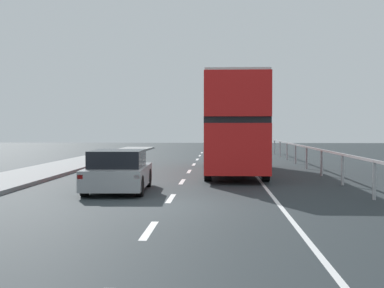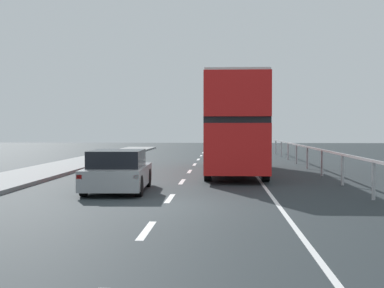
% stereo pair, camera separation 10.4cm
% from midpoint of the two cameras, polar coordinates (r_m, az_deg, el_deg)
% --- Properties ---
extents(ground_plane, '(74.22, 120.00, 0.10)m').
position_cam_midpoint_polar(ground_plane, '(14.06, -2.78, -6.95)').
color(ground_plane, '#252C2F').
extents(lane_paint_markings, '(3.19, 46.00, 0.01)m').
position_cam_midpoint_polar(lane_paint_markings, '(22.75, 4.44, -3.49)').
color(lane_paint_markings, silver).
rests_on(lane_paint_markings, ground).
extents(bridge_side_railing, '(0.10, 42.00, 1.16)m').
position_cam_midpoint_polar(bridge_side_railing, '(23.28, 14.26, -1.09)').
color(bridge_side_railing, '#ACABAF').
rests_on(bridge_side_railing, ground).
extents(double_decker_bus_red, '(2.57, 11.34, 4.28)m').
position_cam_midpoint_polar(double_decker_bus_red, '(24.33, 4.73, 2.25)').
color(double_decker_bus_red, red).
rests_on(double_decker_bus_red, ground).
extents(hatchback_car_near, '(2.03, 4.10, 1.36)m').
position_cam_midpoint_polar(hatchback_car_near, '(17.18, -7.99, -3.01)').
color(hatchback_car_near, gray).
rests_on(hatchback_car_near, ground).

